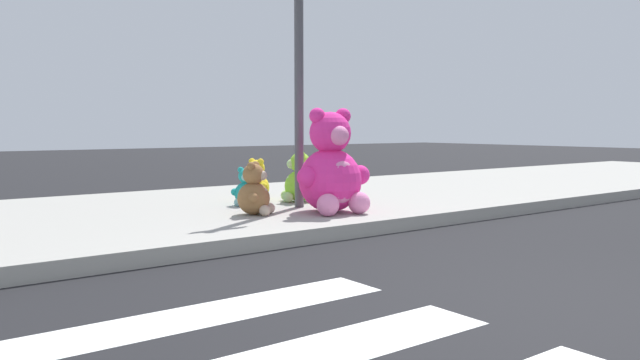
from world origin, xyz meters
The scene contains 8 objects.
ground_plane centered at (0.00, 0.00, 0.00)m, with size 60.00×60.00×0.00m, color black.
sidewalk centered at (0.00, 5.20, 0.07)m, with size 28.00×4.40×0.15m, color #9E9B93.
sign_pole centered at (1.00, 4.40, 1.85)m, with size 0.56×0.11×3.20m.
plush_pink_large centered at (1.04, 3.81, 0.62)m, with size 0.91×0.82×1.18m.
plush_brown centered at (0.24, 4.16, 0.39)m, with size 0.42×0.42×0.59m.
plush_teal centered at (0.57, 4.94, 0.34)m, with size 0.34×0.34×0.48m.
plush_lime centered at (1.32, 4.88, 0.42)m, with size 0.48×0.47×0.67m.
plush_yellow centered at (0.94, 5.33, 0.37)m, with size 0.39×0.42×0.56m.
Camera 1 is at (-3.24, -1.69, 1.12)m, focal length 34.61 mm.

